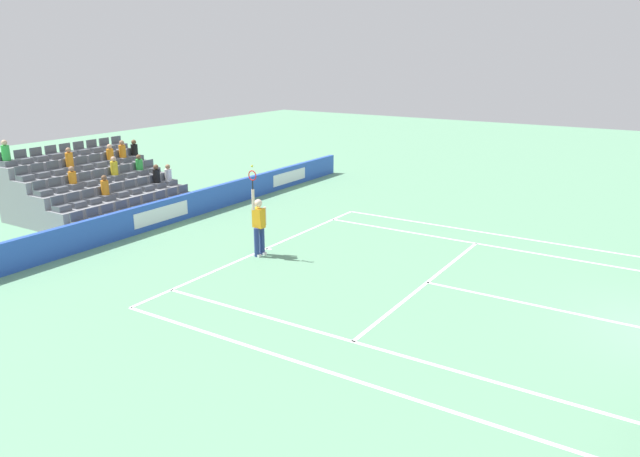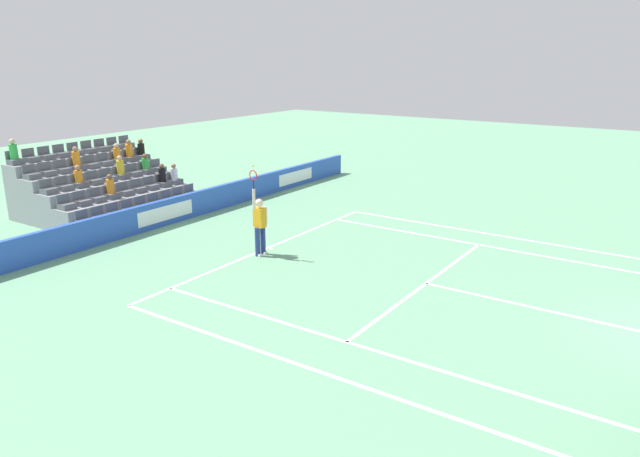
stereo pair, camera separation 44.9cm
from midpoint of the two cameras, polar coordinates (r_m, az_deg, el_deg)
line_baseline at (r=19.17m, az=-5.82°, el=-1.91°), size 10.97×0.10×0.01m
line_service at (r=16.53m, az=9.41°, el=-5.10°), size 8.23×0.10×0.01m
line_centre_service at (r=15.68m, az=20.29°, el=-7.15°), size 0.10×6.40×0.01m
line_singles_sideline_left at (r=12.95m, az=3.93°, el=-11.21°), size 0.10×11.89×0.01m
line_singles_sideline_right at (r=20.06m, az=15.28°, el=-1.59°), size 0.10×11.89×0.01m
line_doubles_sideline_left at (r=11.91m, az=0.68°, el=-13.81°), size 0.10×11.89×0.01m
line_doubles_sideline_right at (r=21.32m, az=16.40°, el=-0.62°), size 0.10×11.89×0.01m
line_centre_mark at (r=19.11m, az=-5.58°, el=-1.96°), size 0.10×0.20×0.01m
sponsor_barrier at (r=22.21m, az=-15.60°, el=1.37°), size 23.76×0.22×0.94m
tennis_player at (r=18.26m, az=-6.56°, el=0.38°), size 0.53×0.38×2.85m
stadium_stand at (r=24.85m, az=-21.22°, el=3.25°), size 5.58×4.75×3.04m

